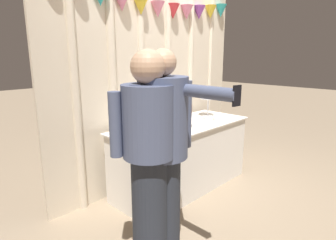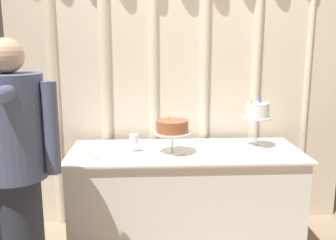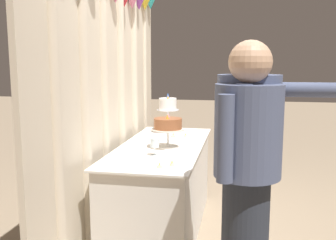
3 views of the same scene
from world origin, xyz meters
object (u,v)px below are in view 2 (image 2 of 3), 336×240
at_px(cake_display_nearleft, 172,129).
at_px(guest_man_dark_suit, 16,172).
at_px(tealight_far_left, 89,156).
at_px(tealight_far_right, 243,154).
at_px(wine_glass, 134,140).
at_px(cake_table, 185,198).
at_px(cake_display_nearright, 257,113).
at_px(tealight_near_right, 233,150).
at_px(tealight_near_left, 96,159).

height_order(cake_display_nearleft, guest_man_dark_suit, guest_man_dark_suit).
distance_m(tealight_far_left, tealight_far_right, 1.13).
bearing_deg(tealight_far_left, cake_display_nearleft, 5.48).
xyz_separation_m(wine_glass, tealight_far_right, (0.81, -0.13, -0.09)).
xyz_separation_m(cake_table, tealight_far_right, (0.41, -0.15, 0.41)).
height_order(cake_table, cake_display_nearright, cake_display_nearright).
relative_size(wine_glass, tealight_far_left, 3.15).
relative_size(tealight_near_right, tealight_far_right, 1.08).
height_order(cake_display_nearright, tealight_near_left, cake_display_nearright).
bearing_deg(tealight_far_right, cake_display_nearright, 52.91).
bearing_deg(cake_table, guest_man_dark_suit, -145.31).
distance_m(cake_display_nearleft, wine_glass, 0.31).
bearing_deg(tealight_far_right, guest_man_dark_suit, -158.56).
relative_size(wine_glass, tealight_near_right, 2.96).
bearing_deg(cake_display_nearright, tealight_far_left, -171.61).
xyz_separation_m(tealight_near_left, guest_man_dark_suit, (-0.37, -0.51, 0.09)).
bearing_deg(guest_man_dark_suit, tealight_near_right, 26.01).
bearing_deg(cake_display_nearright, tealight_far_right, -127.09).
bearing_deg(guest_man_dark_suit, tealight_far_left, 61.63).
height_order(cake_display_nearright, wine_glass, cake_display_nearright).
distance_m(cake_table, tealight_near_left, 0.80).
bearing_deg(tealight_far_right, wine_glass, 171.09).
distance_m(cake_display_nearright, wine_glass, 0.99).
xyz_separation_m(cake_display_nearright, tealight_near_right, (-0.20, -0.09, -0.27)).
bearing_deg(cake_display_nearright, cake_table, -173.92).
distance_m(cake_display_nearleft, guest_man_dark_suit, 1.14).
distance_m(cake_table, tealight_near_right, 0.55).
bearing_deg(tealight_near_left, tealight_far_right, 3.14).
height_order(cake_display_nearright, tealight_near_right, cake_display_nearright).
xyz_separation_m(tealight_near_left, tealight_near_right, (1.03, 0.17, 0.00)).
bearing_deg(cake_display_nearleft, tealight_far_right, -8.49).
distance_m(tealight_near_right, tealight_far_right, 0.12).
distance_m(wine_glass, guest_man_dark_suit, 0.95).
distance_m(cake_table, tealight_far_left, 0.84).
bearing_deg(tealight_near_left, wine_glass, 34.83).
height_order(cake_table, cake_display_nearleft, cake_display_nearleft).
bearing_deg(tealight_far_left, tealight_near_left, -54.00).
relative_size(tealight_far_left, tealight_far_right, 1.01).
relative_size(wine_glass, tealight_far_right, 3.19).
relative_size(cake_display_nearright, tealight_far_left, 9.43).
relative_size(tealight_far_left, tealight_near_left, 1.16).
bearing_deg(cake_table, tealight_far_left, -169.79).
bearing_deg(tealight_near_left, cake_table, 17.38).
xyz_separation_m(tealight_far_left, tealight_near_left, (0.06, -0.08, 0.00)).
bearing_deg(tealight_near_left, guest_man_dark_suit, -126.25).
bearing_deg(tealight_far_left, guest_man_dark_suit, -118.37).
distance_m(tealight_far_left, tealight_near_left, 0.10).
bearing_deg(guest_man_dark_suit, cake_display_nearright, 25.84).
height_order(cake_table, tealight_far_left, tealight_far_left).
bearing_deg(tealight_far_right, cake_display_nearleft, 171.51).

